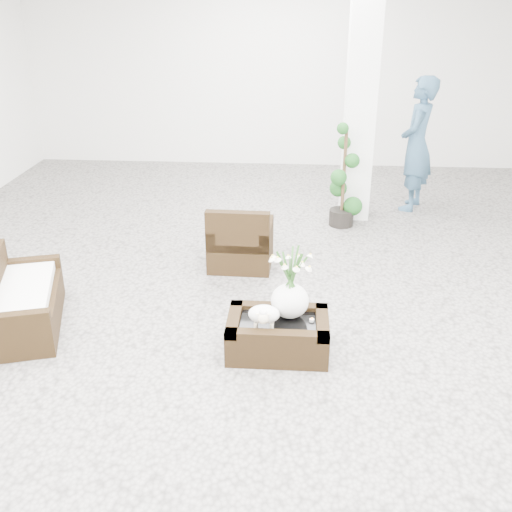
# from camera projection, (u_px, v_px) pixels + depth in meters

# --- Properties ---
(ground) EXTENTS (11.00, 11.00, 0.00)m
(ground) POSITION_uv_depth(u_px,v_px,m) (257.00, 306.00, 6.20)
(ground) COLOR gray
(ground) RESTS_ON ground
(column) EXTENTS (0.40, 0.40, 3.50)m
(column) POSITION_uv_depth(u_px,v_px,m) (361.00, 92.00, 7.94)
(column) COLOR white
(column) RESTS_ON ground
(coffee_table) EXTENTS (0.90, 0.60, 0.31)m
(coffee_table) POSITION_uv_depth(u_px,v_px,m) (278.00, 336.00, 5.38)
(coffee_table) COLOR black
(coffee_table) RESTS_ON ground
(sheep_figurine) EXTENTS (0.28, 0.23, 0.21)m
(sheep_figurine) POSITION_uv_depth(u_px,v_px,m) (264.00, 316.00, 5.19)
(sheep_figurine) COLOR white
(sheep_figurine) RESTS_ON coffee_table
(planter_narcissus) EXTENTS (0.44, 0.44, 0.80)m
(planter_narcissus) POSITION_uv_depth(u_px,v_px,m) (290.00, 276.00, 5.23)
(planter_narcissus) COLOR white
(planter_narcissus) RESTS_ON coffee_table
(tealight) EXTENTS (0.04, 0.04, 0.03)m
(tealight) POSITION_uv_depth(u_px,v_px,m) (312.00, 320.00, 5.30)
(tealight) COLOR white
(tealight) RESTS_ON coffee_table
(armchair) EXTENTS (0.74, 0.71, 0.77)m
(armchair) POSITION_uv_depth(u_px,v_px,m) (241.00, 234.00, 6.99)
(armchair) COLOR black
(armchair) RESTS_ON ground
(loveseat) EXTENTS (0.96, 1.40, 0.68)m
(loveseat) POSITION_uv_depth(u_px,v_px,m) (23.00, 295.00, 5.71)
(loveseat) COLOR black
(loveseat) RESTS_ON ground
(topiary) EXTENTS (0.37, 0.37, 1.40)m
(topiary) POSITION_uv_depth(u_px,v_px,m) (344.00, 176.00, 8.03)
(topiary) COLOR #154316
(topiary) RESTS_ON ground
(shopper) EXTENTS (0.69, 0.82, 1.92)m
(shopper) POSITION_uv_depth(u_px,v_px,m) (417.00, 144.00, 8.57)
(shopper) COLOR #31526D
(shopper) RESTS_ON ground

